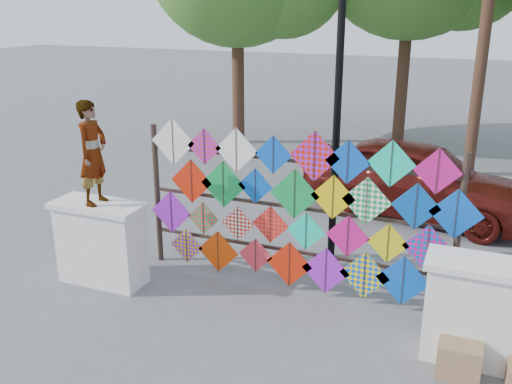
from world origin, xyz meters
TOP-DOWN VIEW (x-y plane):
  - ground at (0.00, 0.00)m, footprint 80.00×80.00m
  - parapet_left at (-2.70, -0.20)m, footprint 1.40×0.65m
  - parapet_right at (2.70, -0.20)m, footprint 1.40×0.65m
  - kite_rack at (0.10, 0.73)m, footprint 4.94×0.24m
  - vendor_woman at (-2.70, -0.20)m, footprint 0.39×0.57m
  - sedan at (1.32, 4.56)m, footprint 4.76×2.57m
  - lamppost at (0.30, 2.00)m, footprint 0.28×0.28m
  - cardboard_box_near at (2.50, -0.59)m, footprint 0.48×0.43m

SIDE VIEW (x-z plane):
  - ground at x=0.00m, z-range 0.00..0.00m
  - cardboard_box_near at x=2.50m, z-range 0.00..0.43m
  - parapet_left at x=-2.70m, z-range 0.01..1.29m
  - parapet_right at x=2.70m, z-range 0.01..1.29m
  - sedan at x=1.32m, z-range 0.00..1.54m
  - kite_rack at x=0.10m, z-range 0.00..2.44m
  - vendor_woman at x=-2.70m, z-range 1.28..2.80m
  - lamppost at x=0.30m, z-range 0.46..4.92m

